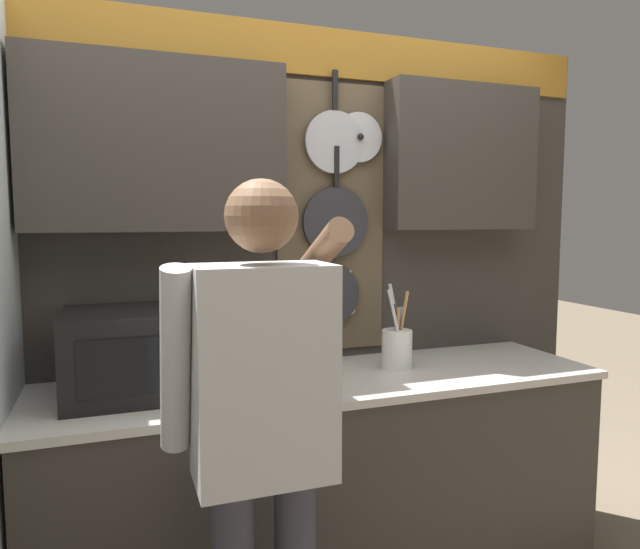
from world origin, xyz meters
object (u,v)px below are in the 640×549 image
object	(u,v)px
microwave	(138,352)
utensil_crock	(397,347)
person	(263,418)
knife_block	(290,351)

from	to	relation	value
microwave	utensil_crock	size ratio (longest dim) A/B	1.42
microwave	person	bearing A→B (deg)	-61.41
knife_block	person	distance (m)	0.62
person	knife_block	bearing A→B (deg)	65.84
knife_block	utensil_crock	world-z (taller)	utensil_crock
microwave	knife_block	size ratio (longest dim) A/B	1.70
knife_block	person	size ratio (longest dim) A/B	0.18
utensil_crock	knife_block	bearing A→B (deg)	-179.89
person	microwave	bearing A→B (deg)	118.59
utensil_crock	person	distance (m)	0.91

